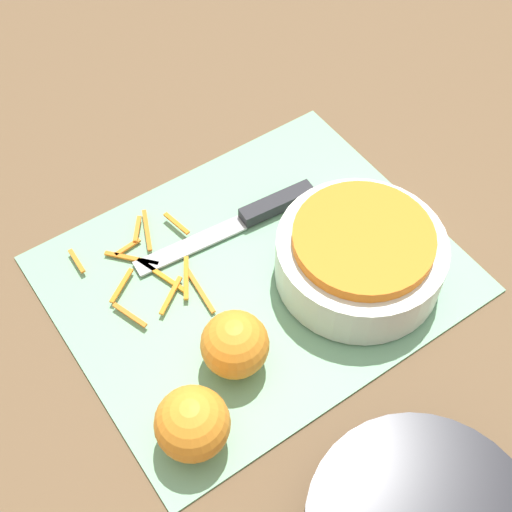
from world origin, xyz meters
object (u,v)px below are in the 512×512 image
at_px(knife, 258,213).
at_px(orange_left, 235,345).
at_px(bowl_speckled, 360,255).
at_px(orange_right, 192,424).

bearing_deg(knife, orange_left, 53.14).
relative_size(knife, orange_left, 3.36).
distance_m(bowl_speckled, orange_right, 0.26).
height_order(knife, orange_right, orange_right).
relative_size(bowl_speckled, orange_right, 2.58).
bearing_deg(knife, orange_right, 47.57).
relative_size(bowl_speckled, knife, 0.79).
distance_m(knife, orange_right, 0.28).
bearing_deg(knife, bowl_speckled, 113.24).
bearing_deg(orange_right, orange_left, -149.02).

